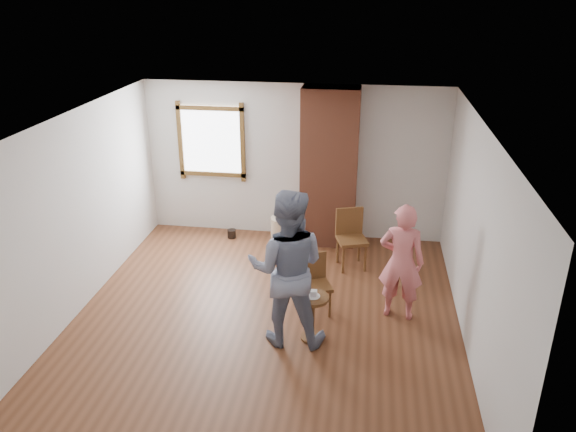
# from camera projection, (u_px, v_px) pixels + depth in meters

# --- Properties ---
(ground) EXTENTS (5.50, 5.50, 0.00)m
(ground) POSITION_uv_depth(u_px,v_px,m) (266.00, 320.00, 7.34)
(ground) COLOR brown
(ground) RESTS_ON ground
(room_shell) EXTENTS (5.04, 5.52, 2.62)m
(room_shell) POSITION_uv_depth(u_px,v_px,m) (268.00, 174.00, 7.19)
(room_shell) COLOR silver
(room_shell) RESTS_ON ground
(brick_chimney) EXTENTS (0.90, 0.50, 2.60)m
(brick_chimney) POSITION_uv_depth(u_px,v_px,m) (329.00, 168.00, 9.03)
(brick_chimney) COLOR #9E5338
(brick_chimney) RESTS_ON ground
(stoneware_crock) EXTENTS (0.48, 0.48, 0.49)m
(stoneware_crock) POSITION_uv_depth(u_px,v_px,m) (282.00, 231.00, 9.31)
(stoneware_crock) COLOR tan
(stoneware_crock) RESTS_ON ground
(dark_pot) EXTENTS (0.16, 0.16, 0.15)m
(dark_pot) POSITION_uv_depth(u_px,v_px,m) (232.00, 234.00, 9.63)
(dark_pot) COLOR black
(dark_pot) RESTS_ON ground
(dining_chair_left) EXTENTS (0.49, 0.49, 0.81)m
(dining_chair_left) POSITION_uv_depth(u_px,v_px,m) (314.00, 280.00, 7.39)
(dining_chair_left) COLOR brown
(dining_chair_left) RESTS_ON ground
(dining_chair_right) EXTENTS (0.53, 0.53, 0.91)m
(dining_chair_right) POSITION_uv_depth(u_px,v_px,m) (351.00, 235.00, 8.56)
(dining_chair_right) COLOR brown
(dining_chair_right) RESTS_ON ground
(side_table) EXTENTS (0.40, 0.40, 0.60)m
(side_table) POSITION_uv_depth(u_px,v_px,m) (312.00, 310.00, 6.81)
(side_table) COLOR brown
(side_table) RESTS_ON ground
(cake_plate) EXTENTS (0.18, 0.18, 0.01)m
(cake_plate) POSITION_uv_depth(u_px,v_px,m) (313.00, 296.00, 6.73)
(cake_plate) COLOR white
(cake_plate) RESTS_ON side_table
(cake_slice) EXTENTS (0.08, 0.07, 0.06)m
(cake_slice) POSITION_uv_depth(u_px,v_px,m) (313.00, 294.00, 6.71)
(cake_slice) COLOR white
(cake_slice) RESTS_ON cake_plate
(man) EXTENTS (0.98, 0.78, 1.96)m
(man) POSITION_uv_depth(u_px,v_px,m) (287.00, 268.00, 6.58)
(man) COLOR #151A3A
(man) RESTS_ON ground
(person_pink) EXTENTS (0.62, 0.46, 1.58)m
(person_pink) POSITION_uv_depth(u_px,v_px,m) (401.00, 262.00, 7.14)
(person_pink) COLOR #DA6D70
(person_pink) RESTS_ON ground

